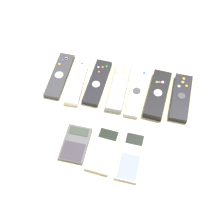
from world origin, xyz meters
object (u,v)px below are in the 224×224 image
object	(u,v)px
remote_4	(137,89)
calculator_2	(131,156)
remote_2	(97,82)
remote_5	(158,94)
remote_1	(78,78)
remote_3	(118,86)
remote_0	(60,76)
remote_6	(181,98)
calculator_0	(76,144)
calculator_1	(104,150)

from	to	relation	value
remote_4	calculator_2	bearing A→B (deg)	-83.05
remote_2	remote_5	xyz separation A→B (m)	(0.20, -0.00, 0.00)
remote_1	remote_2	bearing A→B (deg)	-4.30
remote_3	remote_5	xyz separation A→B (m)	(0.13, -0.00, 0.00)
calculator_2	remote_2	bearing A→B (deg)	125.22
remote_0	remote_6	size ratio (longest dim) A/B	1.05
remote_0	calculator_2	distance (m)	0.37
remote_0	remote_2	world-z (taller)	remote_2
remote_0	remote_2	xyz separation A→B (m)	(0.13, 0.00, 0.00)
remote_0	calculator_0	xyz separation A→B (m)	(0.12, -0.23, -0.00)
remote_1	calculator_0	distance (m)	0.24
calculator_1	remote_5	bearing A→B (deg)	64.60
remote_1	calculator_1	distance (m)	0.27
remote_1	calculator_0	bearing A→B (deg)	-79.16
remote_2	calculator_2	distance (m)	0.28
remote_1	calculator_2	xyz separation A→B (m)	(0.23, -0.23, -0.00)
remote_5	calculator_0	size ratio (longest dim) A/B	1.54
remote_0	calculator_2	world-z (taller)	remote_0
remote_4	remote_6	world-z (taller)	remote_6
remote_1	calculator_2	distance (m)	0.32
remote_0	remote_1	xyz separation A→B (m)	(0.06, 0.00, 0.00)
remote_6	remote_0	bearing A→B (deg)	-179.41
remote_2	calculator_0	distance (m)	0.23
calculator_1	remote_1	bearing A→B (deg)	125.17
calculator_0	remote_1	bearing A→B (deg)	103.67
remote_4	remote_5	xyz separation A→B (m)	(0.07, -0.01, 0.00)
remote_0	remote_4	bearing A→B (deg)	0.45
remote_5	remote_6	xyz separation A→B (m)	(0.07, 0.01, -0.00)
remote_1	remote_2	distance (m)	0.07
remote_4	remote_5	distance (m)	0.07
remote_4	calculator_0	size ratio (longest dim) A/B	1.81
remote_5	calculator_0	distance (m)	0.31
remote_0	remote_2	distance (m)	0.13
remote_5	remote_0	bearing A→B (deg)	-178.17
remote_5	calculator_2	xyz separation A→B (m)	(-0.04, -0.22, -0.01)
remote_1	calculator_0	world-z (taller)	remote_1
remote_3	calculator_2	bearing A→B (deg)	-69.58
remote_5	remote_3	bearing A→B (deg)	-178.93
remote_4	calculator_0	distance (m)	0.27
remote_6	remote_1	bearing A→B (deg)	-179.70
remote_0	remote_2	size ratio (longest dim) A/B	1.02
calculator_2	remote_3	bearing A→B (deg)	112.08
remote_3	remote_4	world-z (taller)	remote_3
remote_3	calculator_1	bearing A→B (deg)	-88.86
remote_1	remote_5	bearing A→B (deg)	-4.59
remote_1	calculator_1	size ratio (longest dim) A/B	1.44
remote_1	remote_3	distance (m)	0.13
remote_6	calculator_2	xyz separation A→B (m)	(-0.12, -0.23, -0.00)
remote_0	calculator_1	bearing A→B (deg)	-47.94
remote_2	remote_5	size ratio (longest dim) A/B	1.00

